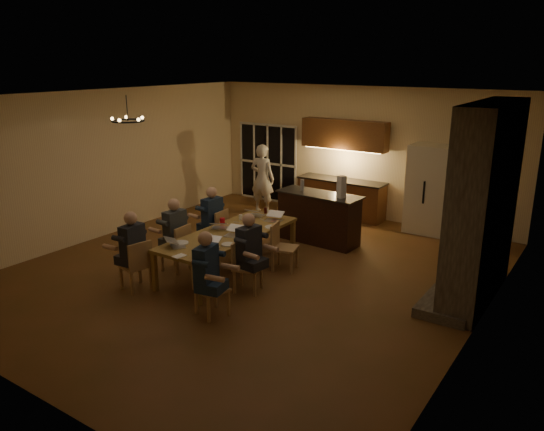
{
  "coord_description": "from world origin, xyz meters",
  "views": [
    {
      "loc": [
        5.45,
        -7.4,
        3.82
      ],
      "look_at": [
        0.25,
        0.3,
        1.06
      ],
      "focal_mm": 35.0,
      "sensor_mm": 36.0,
      "label": 1
    }
  ],
  "objects_px": {
    "bar_island": "(319,218)",
    "laptop_e": "(256,210)",
    "redcup_near": "(198,254)",
    "redcup_mid": "(222,221)",
    "person_right_mid": "(249,253)",
    "laptop_c": "(220,223)",
    "bar_bottle": "(302,185)",
    "bar_blender": "(341,187)",
    "refrigerator": "(429,189)",
    "chandelier": "(128,121)",
    "mug_mid": "(249,224)",
    "person_right_near": "(206,275)",
    "plate_far": "(272,227)",
    "laptop_a": "(178,240)",
    "can_silver": "(208,239)",
    "person_left_near": "(133,251)",
    "can_cola": "(265,210)",
    "person_left_mid": "(175,235)",
    "laptop_b": "(209,242)",
    "mug_back": "(241,217)",
    "redcup_far": "(274,214)",
    "chair_right_mid": "(248,267)",
    "laptop_f": "(273,216)",
    "chair_left_far": "(214,231)",
    "person_left_far": "(213,220)",
    "plate_near": "(228,244)",
    "laptop_d": "(234,230)",
    "mug_front": "(210,237)",
    "dining_table": "(230,252)",
    "plate_left": "(181,243)",
    "chair_left_mid": "(175,248)",
    "chair_right_near": "(212,288)"
  },
  "relations": [
    {
      "from": "person_right_mid",
      "to": "bar_blender",
      "type": "height_order",
      "value": "bar_blender"
    },
    {
      "from": "person_left_mid",
      "to": "plate_left",
      "type": "relative_size",
      "value": 5.03
    },
    {
      "from": "laptop_c",
      "to": "laptop_a",
      "type": "bearing_deg",
      "value": 62.07
    },
    {
      "from": "chair_right_mid",
      "to": "laptop_f",
      "type": "distance_m",
      "value": 1.72
    },
    {
      "from": "chair_left_far",
      "to": "redcup_mid",
      "type": "bearing_deg",
      "value": 53.12
    },
    {
      "from": "dining_table",
      "to": "laptop_f",
      "type": "relative_size",
      "value": 9.31
    },
    {
      "from": "chair_left_far",
      "to": "laptop_d",
      "type": "relative_size",
      "value": 2.78
    },
    {
      "from": "bar_island",
      "to": "person_left_mid",
      "type": "bearing_deg",
      "value": -113.56
    },
    {
      "from": "dining_table",
      "to": "chair_right_mid",
      "type": "height_order",
      "value": "chair_right_mid"
    },
    {
      "from": "refrigerator",
      "to": "laptop_c",
      "type": "xyz_separation_m",
      "value": [
        -2.57,
        -4.23,
        -0.14
      ]
    },
    {
      "from": "bar_bottle",
      "to": "bar_blender",
      "type": "relative_size",
      "value": 0.53
    },
    {
      "from": "laptop_a",
      "to": "laptop_b",
      "type": "xyz_separation_m",
      "value": [
        0.5,
        0.23,
        0.0
      ]
    },
    {
      "from": "chair_left_far",
      "to": "laptop_e",
      "type": "xyz_separation_m",
      "value": [
        0.69,
        0.53,
        0.42
      ]
    },
    {
      "from": "person_right_mid",
      "to": "laptop_a",
      "type": "distance_m",
      "value": 1.24
    },
    {
      "from": "laptop_d",
      "to": "mug_front",
      "type": "relative_size",
      "value": 3.2
    },
    {
      "from": "chair_left_far",
      "to": "can_silver",
      "type": "height_order",
      "value": "chair_left_far"
    },
    {
      "from": "chair_right_near",
      "to": "laptop_c",
      "type": "height_order",
      "value": "laptop_c"
    },
    {
      "from": "person_right_mid",
      "to": "mug_mid",
      "type": "bearing_deg",
      "value": 43.76
    },
    {
      "from": "bar_island",
      "to": "laptop_e",
      "type": "relative_size",
      "value": 5.73
    },
    {
      "from": "chair_left_far",
      "to": "chair_right_mid",
      "type": "distance_m",
      "value": 2.09
    },
    {
      "from": "redcup_mid",
      "to": "person_left_mid",
      "type": "bearing_deg",
      "value": -116.8
    },
    {
      "from": "chair_right_mid",
      "to": "laptop_b",
      "type": "relative_size",
      "value": 2.78
    },
    {
      "from": "redcup_near",
      "to": "redcup_far",
      "type": "xyz_separation_m",
      "value": [
        -0.27,
        2.61,
        0.0
      ]
    },
    {
      "from": "person_right_mid",
      "to": "person_left_near",
      "type": "bearing_deg",
      "value": 128.56
    },
    {
      "from": "person_left_near",
      "to": "bar_bottle",
      "type": "distance_m",
      "value": 4.08
    },
    {
      "from": "chair_left_far",
      "to": "redcup_near",
      "type": "relative_size",
      "value": 7.42
    },
    {
      "from": "redcup_far",
      "to": "plate_near",
      "type": "relative_size",
      "value": 0.53
    },
    {
      "from": "laptop_a",
      "to": "redcup_far",
      "type": "xyz_separation_m",
      "value": [
        0.37,
        2.39,
        -0.05
      ]
    },
    {
      "from": "laptop_a",
      "to": "person_left_mid",
      "type": "bearing_deg",
      "value": -8.34
    },
    {
      "from": "mug_mid",
      "to": "chair_left_mid",
      "type": "bearing_deg",
      "value": -131.36
    },
    {
      "from": "redcup_near",
      "to": "redcup_mid",
      "type": "height_order",
      "value": "same"
    },
    {
      "from": "person_right_near",
      "to": "plate_far",
      "type": "xyz_separation_m",
      "value": [
        -0.39,
        2.33,
        0.07
      ]
    },
    {
      "from": "laptop_f",
      "to": "plate_near",
      "type": "bearing_deg",
      "value": -96.06
    },
    {
      "from": "redcup_far",
      "to": "bar_blender",
      "type": "bearing_deg",
      "value": 43.54
    },
    {
      "from": "can_silver",
      "to": "can_cola",
      "type": "bearing_deg",
      "value": 95.55
    },
    {
      "from": "laptop_a",
      "to": "can_silver",
      "type": "relative_size",
      "value": 2.67
    },
    {
      "from": "person_left_far",
      "to": "redcup_mid",
      "type": "height_order",
      "value": "person_left_far"
    },
    {
      "from": "person_right_mid",
      "to": "laptop_c",
      "type": "distance_m",
      "value": 1.31
    },
    {
      "from": "laptop_a",
      "to": "can_cola",
      "type": "bearing_deg",
      "value": -57.66
    },
    {
      "from": "chair_right_mid",
      "to": "plate_near",
      "type": "xyz_separation_m",
      "value": [
        -0.42,
        -0.0,
        0.31
      ]
    },
    {
      "from": "person_right_mid",
      "to": "laptop_e",
      "type": "relative_size",
      "value": 4.31
    },
    {
      "from": "dining_table",
      "to": "person_left_near",
      "type": "height_order",
      "value": "person_left_near"
    },
    {
      "from": "can_silver",
      "to": "person_right_near",
      "type": "bearing_deg",
      "value": -50.71
    },
    {
      "from": "refrigerator",
      "to": "chandelier",
      "type": "height_order",
      "value": "chandelier"
    },
    {
      "from": "bar_bottle",
      "to": "mug_mid",
      "type": "bearing_deg",
      "value": -91.58
    },
    {
      "from": "redcup_mid",
      "to": "can_cola",
      "type": "xyz_separation_m",
      "value": [
        0.26,
        1.08,
        0.0
      ]
    },
    {
      "from": "laptop_f",
      "to": "mug_back",
      "type": "bearing_deg",
      "value": -166.33
    },
    {
      "from": "refrigerator",
      "to": "laptop_b",
      "type": "xyz_separation_m",
      "value": [
        -2.04,
        -5.18,
        -0.14
      ]
    },
    {
      "from": "mug_back",
      "to": "refrigerator",
      "type": "bearing_deg",
      "value": 53.92
    },
    {
      "from": "person_left_near",
      "to": "can_cola",
      "type": "height_order",
      "value": "person_left_near"
    }
  ]
}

